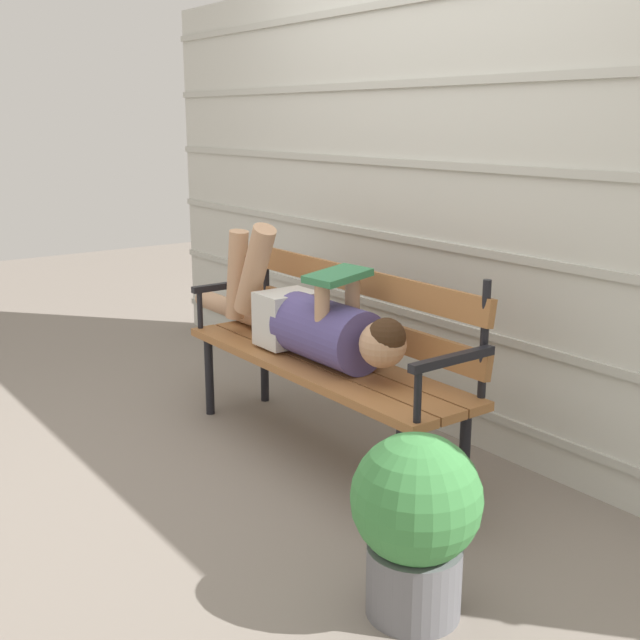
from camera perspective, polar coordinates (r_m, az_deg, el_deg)
name	(u,v)px	position (r m, az deg, el deg)	size (l,w,h in m)	color
ground_plane	(301,458)	(3.56, -1.36, -9.93)	(12.00, 12.00, 0.00)	gray
house_siding	(431,203)	(3.74, 8.02, 8.37)	(4.77, 0.08, 2.16)	beige
park_bench	(332,346)	(3.48, 0.87, -1.89)	(1.63, 0.44, 0.89)	#9E6638
reclining_person	(307,320)	(3.49, -0.92, 0.02)	(1.70, 0.27, 0.57)	#514784
potted_plant	(416,518)	(2.42, 6.95, -14.04)	(0.39, 0.39, 0.58)	slate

